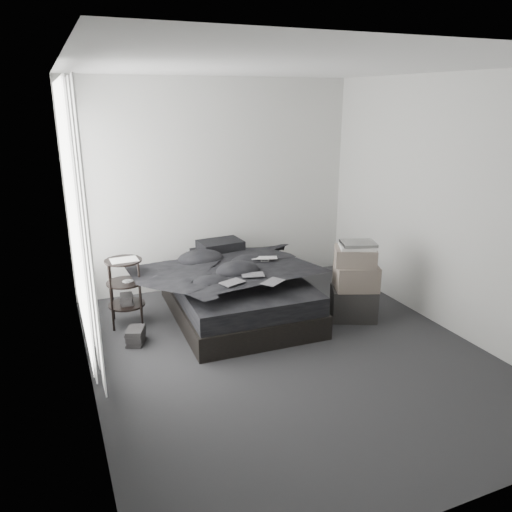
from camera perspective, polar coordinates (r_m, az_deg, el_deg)
name	(u,v)px	position (r m, az deg, el deg)	size (l,w,h in m)	color
floor	(288,353)	(4.92, 3.67, -10.99)	(3.60, 4.20, 0.01)	#29292B
ceiling	(294,66)	(4.33, 4.39, 20.82)	(3.60, 4.20, 0.01)	white
wall_back	(216,185)	(6.35, -4.59, 8.04)	(3.60, 0.01, 2.60)	silver
wall_front	(472,312)	(2.83, 23.49, -5.87)	(3.60, 0.01, 2.60)	silver
wall_left	(77,244)	(4.00, -19.73, 1.25)	(0.01, 4.20, 2.60)	silver
wall_right	(449,206)	(5.48, 21.15, 5.35)	(0.01, 4.20, 2.60)	silver
window_left	(72,213)	(4.86, -20.28, 4.60)	(0.02, 2.00, 2.30)	white
curtain_left	(79,220)	(4.88, -19.61, 3.87)	(0.06, 2.12, 2.48)	white
bed	(238,305)	(5.66, -2.08, -5.56)	(1.39, 1.84, 0.25)	black
mattress	(238,286)	(5.58, -2.11, -3.46)	(1.34, 1.79, 0.20)	black
duvet	(239,270)	(5.47, -1.98, -1.61)	(1.36, 1.57, 0.21)	black
pillow_lower	(215,255)	(6.16, -4.68, 0.14)	(0.55, 0.37, 0.12)	black
pillow_upper	(220,245)	(6.12, -4.10, 1.23)	(0.52, 0.36, 0.12)	black
laptop	(265,254)	(5.62, 0.98, 0.23)	(0.29, 0.19, 0.02)	silver
comic_a	(232,276)	(4.97, -2.73, -2.30)	(0.23, 0.15, 0.01)	black
comic_b	(253,268)	(5.17, -0.39, -1.40)	(0.23, 0.15, 0.01)	black
comic_c	(273,275)	(4.97, 1.96, -2.13)	(0.23, 0.15, 0.01)	black
side_stand	(126,293)	(5.54, -14.66, -4.06)	(0.39, 0.39, 0.72)	black
papers	(124,260)	(5.41, -14.85, -0.47)	(0.28, 0.21, 0.01)	white
floor_books	(136,337)	(5.19, -13.58, -8.94)	(0.16, 0.22, 0.16)	black
box_lower	(353,303)	(5.67, 11.07, -5.28)	(0.48, 0.38, 0.36)	black
box_mid	(356,277)	(5.55, 11.38, -2.33)	(0.45, 0.36, 0.27)	#6A5E54
box_upper	(355,256)	(5.48, 11.29, -0.03)	(0.43, 0.35, 0.19)	#6A5E54
art_book_white	(357,246)	(5.45, 11.47, 1.10)	(0.37, 0.29, 0.04)	silver
art_book_snake	(358,243)	(5.43, 11.62, 1.42)	(0.36, 0.28, 0.03)	silver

